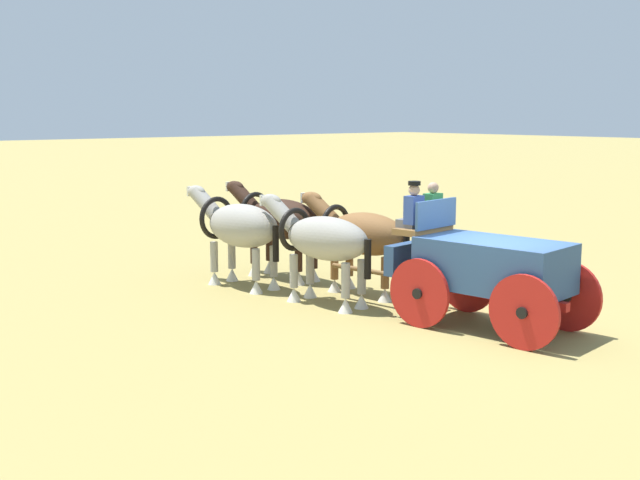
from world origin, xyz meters
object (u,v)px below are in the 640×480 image
at_px(show_wagon, 485,266).
at_px(draft_horse_rear_near, 322,240).
at_px(draft_horse_rear_off, 362,235).
at_px(draft_horse_lead_near, 239,227).
at_px(draft_horse_lead_off, 279,221).

distance_m(show_wagon, draft_horse_rear_near, 3.57).
distance_m(show_wagon, draft_horse_rear_off, 3.57).
relative_size(show_wagon, draft_horse_lead_near, 1.86).
xyz_separation_m(draft_horse_rear_off, draft_horse_lead_near, (2.39, 1.64, 0.07)).
relative_size(show_wagon, draft_horse_lead_off, 1.78).
xyz_separation_m(draft_horse_rear_off, draft_horse_lead_off, (2.57, 0.35, 0.09)).
distance_m(draft_horse_rear_near, draft_horse_lead_near, 2.59).
xyz_separation_m(draft_horse_rear_near, draft_horse_rear_off, (0.17, -1.29, -0.04)).
bearing_deg(draft_horse_rear_near, draft_horse_lead_near, 7.75).
bearing_deg(show_wagon, draft_horse_lead_near, 13.84).
distance_m(show_wagon, draft_horse_lead_off, 6.14).
bearing_deg(draft_horse_lead_near, draft_horse_rear_near, -172.25).
xyz_separation_m(show_wagon, draft_horse_rear_off, (3.56, -0.17, 0.13)).
relative_size(show_wagon, draft_horse_rear_off, 1.86).
bearing_deg(draft_horse_rear_off, draft_horse_rear_near, 97.63).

